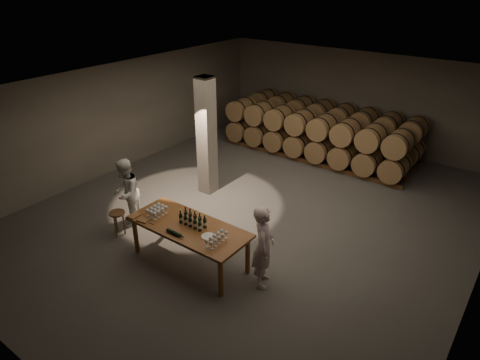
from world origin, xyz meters
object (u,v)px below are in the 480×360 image
Objects in this scene: plate at (208,236)px; person_woman at (126,193)px; bottle_cluster at (193,220)px; stool at (117,216)px; tasting_table at (189,230)px; person_man at (263,247)px; notebook_near at (143,220)px.

person_woman is at bearing 173.53° from plate.
bottle_cluster is 1.00× the size of stool.
bottle_cluster is at bearing 165.16° from plate.
bottle_cluster is 2.31m from person_woman.
person_woman is at bearing 113.56° from stool.
tasting_table is 1.51× the size of person_man.
person_woman is (-0.21, 0.48, 0.35)m from stool.
stool is at bearing -173.74° from tasting_table.
person_woman is (-2.29, 0.18, -0.17)m from bottle_cluster.
plate is at bearing -14.84° from bottle_cluster.
plate is 2.65m from stool.
bottle_cluster is 2.19× the size of plate.
bottle_cluster reaches higher than stool.
plate reaches higher than stool.
bottle_cluster is 1.58m from person_man.
stool is (-2.61, -0.16, -0.42)m from plate.
stool is at bearing -171.95° from bottle_cluster.
tasting_table is at bearing 73.44° from person_man.
tasting_table is 0.23m from bottle_cluster.
plate is 1.50m from notebook_near.
bottle_cluster is at bearing 8.05° from stool.
person_man is (1.60, 0.35, 0.07)m from tasting_table.
notebook_near is 2.60m from person_man.
plate is 0.16× the size of person_man.
person_woman reaches higher than bottle_cluster.
person_man is at bearing 8.91° from stool.
stool is (-2.03, -0.22, -0.31)m from tasting_table.
notebook_near reaches higher than stool.
bottle_cluster reaches higher than tasting_table.
bottle_cluster is 2.17m from stool.
plate is 0.46× the size of stool.
stool is at bearing -176.58° from plate.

